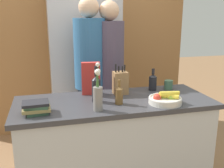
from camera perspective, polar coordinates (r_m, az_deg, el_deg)
kitchen_island at (r=2.40m, az=0.51°, el=-13.71°), size 1.66×0.66×0.90m
back_wall_wood at (r=3.66m, az=-5.98°, el=10.14°), size 2.86×0.12×2.60m
refrigerator at (r=3.34m, az=-6.13°, el=4.20°), size 0.83×0.63×1.97m
fruit_bowl at (r=2.17m, az=11.52°, el=-3.21°), size 0.27×0.27×0.11m
knife_block at (r=2.37m, az=1.83°, el=0.29°), size 0.13×0.11×0.28m
flower_vase at (r=1.95m, az=-3.09°, el=-2.19°), size 0.07×0.07×0.37m
cereal_box at (r=2.36m, az=-4.63°, el=1.22°), size 0.17×0.08×0.29m
coffee_mug at (r=2.59m, az=12.15°, el=-0.15°), size 0.08×0.12×0.09m
book_stack at (r=1.99m, az=-16.12°, el=-4.92°), size 0.20×0.17×0.09m
bottle_oil at (r=2.52m, az=8.87°, el=0.51°), size 0.07×0.07×0.21m
bottle_vinegar at (r=2.15m, az=-3.45°, el=-0.88°), size 0.07×0.07×0.30m
bottle_wine at (r=2.11m, az=1.54°, el=-2.30°), size 0.06×0.06×0.20m
person_at_sink at (r=2.76m, az=-4.78°, el=2.40°), size 0.33×0.33×1.77m
person_in_blue at (r=2.79m, az=-0.59°, el=2.29°), size 0.31×0.31×1.74m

